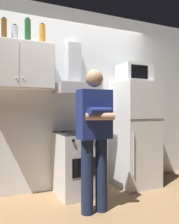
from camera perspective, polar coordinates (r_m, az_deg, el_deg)
The scene contains 13 objects.
ground_plane at distance 3.25m, azimuth 0.00°, elevation -20.73°, with size 7.00×7.00×0.00m, color olive.
back_wall_tiled at distance 3.57m, azimuth -4.04°, elevation 3.37°, with size 4.80×0.10×2.70m, color white.
upper_cabinet at distance 3.19m, azimuth -17.25°, elevation 10.84°, with size 0.90×0.37×0.60m.
stove_oven at distance 3.32m, azimuth -2.65°, elevation -12.42°, with size 0.60×0.62×0.87m.
range_hood at distance 3.37m, azimuth -3.49°, elevation 7.74°, with size 0.60×0.44×0.75m.
refrigerator at distance 3.71m, azimuth 11.11°, elevation -5.24°, with size 0.60×0.62×1.60m.
microwave at distance 3.74m, azimuth 10.99°, elevation 9.24°, with size 0.48×0.37×0.28m.
person_standing at distance 2.67m, azimuth 1.26°, elevation -5.50°, with size 0.38×0.33×1.64m.
cooking_pot at distance 3.18m, azimuth 0.33°, elevation -4.09°, with size 0.27×0.17×0.09m.
bottle_beer_brown at distance 3.24m, azimuth -20.25°, elevation 18.52°, with size 0.07×0.07×0.28m.
bottle_wine_green at distance 3.32m, azimuth -14.93°, elevation 18.62°, with size 0.08×0.08×0.33m.
bottle_canister_steel at distance 3.29m, azimuth -17.90°, elevation 17.80°, with size 0.08×0.08×0.23m.
bottle_liquor_amber at distance 3.32m, azimuth -11.50°, elevation 18.15°, with size 0.08×0.08×0.28m.
Camera 1 is at (-1.26, -2.74, 1.20)m, focal length 37.24 mm.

